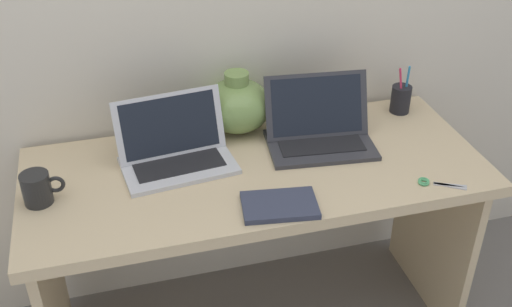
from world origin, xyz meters
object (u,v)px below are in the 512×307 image
Objects in this scene: green_vase at (237,105)px; coffee_mug at (38,188)px; scissors at (433,183)px; laptop_right at (319,127)px; pen_cup at (401,99)px; laptop_left at (175,147)px; notebook_stack at (280,205)px.

coffee_mug is at bearing -158.09° from green_vase.
green_vase is at bearing 135.91° from scissors.
green_vase is 0.71m from scissors.
laptop_right is 0.92m from coffee_mug.
green_vase is 1.28× the size of pen_cup.
scissors is at bearing -44.09° from green_vase.
pen_cup reaches higher than scissors.
pen_cup is 0.47m from scissors.
laptop_left reaches higher than coffee_mug.
green_vase is (-0.25, 0.16, 0.04)m from laptop_right.
laptop_left is at bearing 14.82° from coffee_mug.
laptop_left reaches higher than notebook_stack.
green_vase reaches higher than pen_cup.
notebook_stack is (-0.24, -0.32, -0.05)m from laptop_right.
laptop_left is at bearing -171.91° from pen_cup.
scissors is (0.75, -0.33, -0.05)m from laptop_left.
pen_cup reaches higher than notebook_stack.
notebook_stack is 1.19× the size of pen_cup.
green_vase is 0.62m from pen_cup.
laptop_left reaches higher than pen_cup.
scissors is at bearing -1.04° from notebook_stack.
green_vase is 1.91× the size of coffee_mug.
laptop_left and green_vase have the same top height.
laptop_left is 0.87m from pen_cup.
notebook_stack reaches higher than scissors.
green_vase is at bearing 91.23° from notebook_stack.
coffee_mug is (-0.68, 0.21, 0.04)m from notebook_stack.
green_vase is 1.72× the size of scissors.
laptop_left is 1.58× the size of green_vase.
scissors is at bearing -51.89° from laptop_right.
scissors is at bearing -103.29° from pen_cup.
coffee_mug is at bearing -165.18° from laptop_left.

